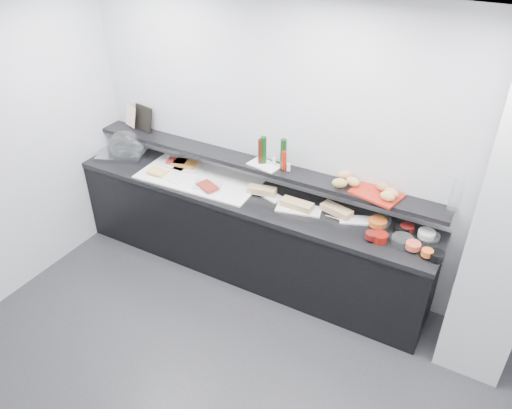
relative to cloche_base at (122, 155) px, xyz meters
The scene contains 54 objects.
back_wall 2.30m from the cloche_base, ahead, with size 5.00×0.02×2.70m, color silver.
ceiling 3.33m from the cloche_base, 37.40° to the right, with size 5.00×5.00×0.00m, color white.
buffet_cabinet 1.61m from the cloche_base, ahead, with size 3.60×0.60×0.85m, color black.
counter_top 1.54m from the cloche_base, ahead, with size 3.62×0.62×0.05m, color black.
wall_shelf 1.56m from the cloche_base, ahead, with size 3.60×0.25×0.04m, color black.
cloche_base is the anchor object (origin of this frame).
cloche_dome 0.12m from the cloche_base, 22.81° to the left, with size 0.38×0.25×0.34m, color white.
linen_runner 0.99m from the cloche_base, ahead, with size 1.21×0.57×0.01m, color white.
platter_meat_a 0.63m from the cloche_base, ahead, with size 0.31×0.21×0.01m, color white.
food_meat_a 0.65m from the cloche_base, 12.28° to the left, with size 0.20×0.13×0.02m, color maroon.
platter_salmon 0.80m from the cloche_base, ahead, with size 0.28×0.18×0.01m, color silver.
food_salmon 0.75m from the cloche_base, 10.81° to the left, with size 0.25×0.16×0.02m, color orange.
platter_cheese 0.79m from the cloche_base, ahead, with size 0.26×0.17×0.01m, color white.
food_cheese 0.61m from the cloche_base, 12.72° to the right, with size 0.20×0.13×0.02m, color #F0CC5D.
platter_meat_b 1.16m from the cloche_base, ahead, with size 0.26×0.17×0.01m, color silver.
food_meat_b 1.19m from the cloche_base, ahead, with size 0.20×0.13×0.02m, color maroon.
sandwich_plate_left 1.74m from the cloche_base, ahead, with size 0.30×0.13×0.01m, color silver.
sandwich_food_left 1.68m from the cloche_base, ahead, with size 0.27×0.10×0.06m, color tan.
tongs_left 1.71m from the cloche_base, ahead, with size 0.01×0.01×0.16m, color silver.
sandwich_plate_mid 2.09m from the cloche_base, ahead, with size 0.40×0.17×0.01m, color white.
sandwich_food_mid 2.06m from the cloche_base, ahead, with size 0.29×0.11×0.06m, color tan.
tongs_mid 2.06m from the cloche_base, ahead, with size 0.01×0.01×0.16m, color silver.
sandwich_plate_right 2.60m from the cloche_base, ahead, with size 0.31×0.13×0.01m, color white.
sandwich_food_right 2.41m from the cloche_base, ahead, with size 0.29×0.11×0.06m, color tan.
tongs_right 2.42m from the cloche_base, ahead, with size 0.01×0.01×0.16m, color #AFB2B6.
bowl_glass_fruit 2.80m from the cloche_base, ahead, with size 0.17×0.17×0.07m, color silver.
fill_glass_fruit 2.78m from the cloche_base, ahead, with size 0.15×0.15×0.05m, color #D85C1D.
bowl_black_jam 2.98m from the cloche_base, ahead, with size 0.14×0.14×0.07m, color black.
fill_black_jam 3.01m from the cloche_base, ahead, with size 0.12×0.12×0.05m, color #5E0F0D.
bowl_glass_cream 3.20m from the cloche_base, ahead, with size 0.17×0.17×0.07m, color white.
fill_glass_cream 3.18m from the cloche_base, ahead, with size 0.14×0.14×0.05m, color white.
bowl_red_jam 2.86m from the cloche_base, ahead, with size 0.13×0.13×0.07m, color maroon.
fill_red_jam 2.79m from the cloche_base, ahead, with size 0.10×0.10×0.05m, color #63110E.
bowl_glass_salmon 3.03m from the cloche_base, ahead, with size 0.17×0.17×0.07m, color white.
fill_glass_salmon 3.12m from the cloche_base, ahead, with size 0.12×0.12×0.05m, color #E25737.
bowl_black_fruit 3.31m from the cloche_base, ahead, with size 0.12×0.12×0.07m, color black.
fill_black_fruit 3.24m from the cloche_base, ahead, with size 0.09×0.09×0.05m, color #DF5C1E.
framed_print 0.46m from the cloche_base, 57.94° to the left, with size 0.25×0.02×0.26m, color black.
print_art 0.42m from the cloche_base, 91.13° to the left, with size 0.18×0.00×0.22m, color beige.
condiment_tray 1.67m from the cloche_base, ahead, with size 0.30×0.18×0.01m, color white.
bottle_green_a 1.67m from the cloche_base, ahead, with size 0.06×0.06×0.26m, color black.
bottle_brown 1.64m from the cloche_base, ahead, with size 0.05×0.05×0.24m, color #3D180B.
bottle_green_b 1.87m from the cloche_base, ahead, with size 0.06×0.06×0.28m, color #0E3614.
bottle_hot 1.88m from the cloche_base, ahead, with size 0.04×0.04×0.18m, color #AA1B0C.
shaker_salt 1.76m from the cloche_base, ahead, with size 0.03×0.03×0.07m, color silver.
shaker_pepper 1.92m from the cloche_base, ahead, with size 0.04×0.04×0.07m, color silver.
bread_tray 2.72m from the cloche_base, ahead, with size 0.40×0.28×0.02m, color #AC2112.
bread_roll_nw 2.42m from the cloche_base, ahead, with size 0.13×0.08×0.08m, color #CA874D.
bread_roll_n 2.76m from the cloche_base, ahead, with size 0.13×0.08×0.08m, color #B57145.
bread_roll_sw 2.42m from the cloche_base, ahead, with size 0.13×0.08×0.08m, color #B99746.
bread_roll_se 2.84m from the cloche_base, ahead, with size 0.12×0.08×0.08m, color tan.
bread_roll_midw 2.51m from the cloche_base, ahead, with size 0.12×0.08×0.08m, color tan.
bread_roll_mide 2.85m from the cloche_base, ahead, with size 0.13×0.08×0.08m, color #C7844C.
carafe 3.34m from the cloche_base, ahead, with size 0.09×0.09×0.30m, color silver.
Camera 1 is at (1.33, -1.73, 3.35)m, focal length 35.00 mm.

